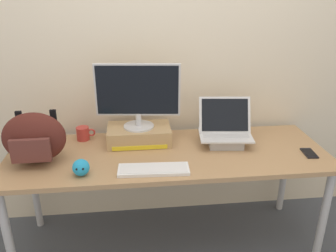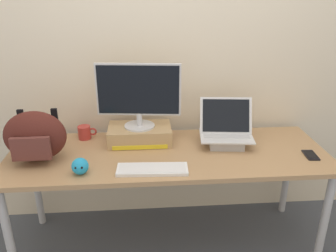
{
  "view_description": "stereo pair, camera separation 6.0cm",
  "coord_description": "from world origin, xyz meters",
  "px_view_note": "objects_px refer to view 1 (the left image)",
  "views": [
    {
      "loc": [
        -0.21,
        -1.95,
        1.71
      ],
      "look_at": [
        0.0,
        0.0,
        0.9
      ],
      "focal_mm": 36.71,
      "sensor_mm": 36.0,
      "label": 1
    },
    {
      "loc": [
        -0.15,
        -1.96,
        1.71
      ],
      "look_at": [
        0.0,
        0.0,
        0.9
      ],
      "focal_mm": 36.71,
      "sensor_mm": 36.0,
      "label": 2
    }
  ],
  "objects_px": {
    "toner_box_yellow": "(139,135)",
    "cell_phone": "(309,153)",
    "external_keyboard": "(154,169)",
    "coffee_mug": "(83,133)",
    "desktop_monitor": "(138,95)",
    "open_laptop": "(225,135)",
    "plush_toy": "(81,167)",
    "messenger_backpack": "(34,138)"
  },
  "relations": [
    {
      "from": "desktop_monitor",
      "to": "external_keyboard",
      "type": "height_order",
      "value": "desktop_monitor"
    },
    {
      "from": "open_laptop",
      "to": "plush_toy",
      "type": "xyz_separation_m",
      "value": [
        -0.91,
        -0.32,
        -0.02
      ]
    },
    {
      "from": "messenger_backpack",
      "to": "cell_phone",
      "type": "distance_m",
      "value": 1.69
    },
    {
      "from": "toner_box_yellow",
      "to": "messenger_backpack",
      "type": "distance_m",
      "value": 0.66
    },
    {
      "from": "cell_phone",
      "to": "open_laptop",
      "type": "bearing_deg",
      "value": 161.56
    },
    {
      "from": "coffee_mug",
      "to": "cell_phone",
      "type": "bearing_deg",
      "value": -14.67
    },
    {
      "from": "toner_box_yellow",
      "to": "cell_phone",
      "type": "height_order",
      "value": "toner_box_yellow"
    },
    {
      "from": "open_laptop",
      "to": "coffee_mug",
      "type": "bearing_deg",
      "value": 176.31
    },
    {
      "from": "external_keyboard",
      "to": "coffee_mug",
      "type": "xyz_separation_m",
      "value": [
        -0.45,
        0.49,
        0.03
      ]
    },
    {
      "from": "open_laptop",
      "to": "external_keyboard",
      "type": "relative_size",
      "value": 0.89
    },
    {
      "from": "cell_phone",
      "to": "coffee_mug",
      "type": "bearing_deg",
      "value": 170.01
    },
    {
      "from": "open_laptop",
      "to": "plush_toy",
      "type": "distance_m",
      "value": 0.96
    },
    {
      "from": "external_keyboard",
      "to": "toner_box_yellow",
      "type": "bearing_deg",
      "value": 102.48
    },
    {
      "from": "toner_box_yellow",
      "to": "coffee_mug",
      "type": "bearing_deg",
      "value": 167.75
    },
    {
      "from": "toner_box_yellow",
      "to": "open_laptop",
      "type": "distance_m",
      "value": 0.58
    },
    {
      "from": "desktop_monitor",
      "to": "open_laptop",
      "type": "bearing_deg",
      "value": -1.98
    },
    {
      "from": "open_laptop",
      "to": "plush_toy",
      "type": "relative_size",
      "value": 3.86
    },
    {
      "from": "desktop_monitor",
      "to": "plush_toy",
      "type": "bearing_deg",
      "value": -123.48
    },
    {
      "from": "toner_box_yellow",
      "to": "desktop_monitor",
      "type": "relative_size",
      "value": 0.77
    },
    {
      "from": "cell_phone",
      "to": "plush_toy",
      "type": "height_order",
      "value": "plush_toy"
    },
    {
      "from": "external_keyboard",
      "to": "coffee_mug",
      "type": "bearing_deg",
      "value": 135.43
    },
    {
      "from": "toner_box_yellow",
      "to": "cell_phone",
      "type": "xyz_separation_m",
      "value": [
        1.06,
        -0.3,
        -0.05
      ]
    },
    {
      "from": "messenger_backpack",
      "to": "plush_toy",
      "type": "distance_m",
      "value": 0.36
    },
    {
      "from": "messenger_backpack",
      "to": "cell_phone",
      "type": "bearing_deg",
      "value": -3.69
    },
    {
      "from": "open_laptop",
      "to": "cell_phone",
      "type": "height_order",
      "value": "open_laptop"
    },
    {
      "from": "plush_toy",
      "to": "desktop_monitor",
      "type": "bearing_deg",
      "value": 50.14
    },
    {
      "from": "coffee_mug",
      "to": "plush_toy",
      "type": "height_order",
      "value": "plush_toy"
    },
    {
      "from": "messenger_backpack",
      "to": "plush_toy",
      "type": "relative_size",
      "value": 3.87
    },
    {
      "from": "external_keyboard",
      "to": "messenger_backpack",
      "type": "height_order",
      "value": "messenger_backpack"
    },
    {
      "from": "toner_box_yellow",
      "to": "cell_phone",
      "type": "bearing_deg",
      "value": -15.53
    },
    {
      "from": "coffee_mug",
      "to": "toner_box_yellow",
      "type": "bearing_deg",
      "value": -12.25
    },
    {
      "from": "desktop_monitor",
      "to": "external_keyboard",
      "type": "bearing_deg",
      "value": -73.93
    },
    {
      "from": "external_keyboard",
      "to": "open_laptop",
      "type": "bearing_deg",
      "value": 35.46
    },
    {
      "from": "external_keyboard",
      "to": "coffee_mug",
      "type": "relative_size",
      "value": 3.22
    },
    {
      "from": "desktop_monitor",
      "to": "open_laptop",
      "type": "distance_m",
      "value": 0.64
    },
    {
      "from": "external_keyboard",
      "to": "messenger_backpack",
      "type": "xyz_separation_m",
      "value": [
        -0.69,
        0.2,
        0.14
      ]
    },
    {
      "from": "toner_box_yellow",
      "to": "plush_toy",
      "type": "relative_size",
      "value": 4.39
    },
    {
      "from": "messenger_backpack",
      "to": "plush_toy",
      "type": "xyz_separation_m",
      "value": [
        0.28,
        -0.19,
        -0.11
      ]
    },
    {
      "from": "toner_box_yellow",
      "to": "plush_toy",
      "type": "xyz_separation_m",
      "value": [
        -0.34,
        -0.4,
        -0.01
      ]
    },
    {
      "from": "desktop_monitor",
      "to": "messenger_backpack",
      "type": "xyz_separation_m",
      "value": [
        -0.62,
        -0.21,
        -0.18
      ]
    },
    {
      "from": "toner_box_yellow",
      "to": "cell_phone",
      "type": "distance_m",
      "value": 1.1
    },
    {
      "from": "open_laptop",
      "to": "coffee_mug",
      "type": "relative_size",
      "value": 2.87
    }
  ]
}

